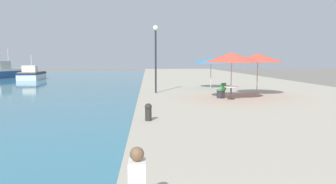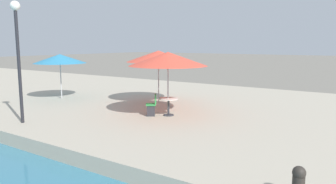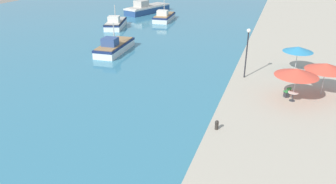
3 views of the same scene
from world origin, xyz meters
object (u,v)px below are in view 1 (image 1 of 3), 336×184
cafe_table (231,90)px  person_at_quay (134,183)px  lamppost (156,47)px  fishing_boat_far (32,75)px  cafe_umbrella_pink (232,58)px  mooring_bollard (148,111)px  cafe_umbrella_striped (211,60)px  cafe_chair_left (221,93)px  cafe_umbrella_white (258,58)px  fishing_boat_distant (8,72)px

cafe_table → person_at_quay: person_at_quay is taller
person_at_quay → lamppost: size_ratio=0.22×
lamppost → fishing_boat_far: bearing=124.7°
cafe_umbrella_pink → person_at_quay: 14.61m
cafe_umbrella_pink → mooring_bollard: size_ratio=5.03×
cafe_umbrella_striped → cafe_chair_left: size_ratio=3.10×
cafe_chair_left → mooring_bollard: bearing=-159.3°
cafe_table → person_at_quay: size_ratio=0.82×
mooring_bollard → cafe_umbrella_white: bearing=50.4°
cafe_chair_left → person_at_quay: bearing=-145.0°
cafe_umbrella_pink → cafe_chair_left: size_ratio=3.61×
fishing_boat_far → mooring_bollard: fishing_boat_far is taller
cafe_table → person_at_quay: (-4.96, -13.56, -0.10)m
cafe_umbrella_pink → cafe_umbrella_white: bearing=43.4°
cafe_umbrella_striped → lamppost: 5.66m
cafe_umbrella_striped → person_at_quay: bearing=-104.0°
cafe_umbrella_pink → lamppost: (-4.21, 3.89, 0.71)m
cafe_umbrella_striped → cafe_chair_left: (-0.68, -6.74, -1.87)m
cafe_umbrella_pink → mooring_bollard: cafe_umbrella_pink is taller
cafe_table → lamppost: (-4.21, 3.93, 2.56)m
fishing_boat_far → fishing_boat_distant: fishing_boat_distant is taller
cafe_umbrella_pink → cafe_umbrella_striped: 7.29m
fishing_boat_far → cafe_umbrella_striped: 29.30m
cafe_umbrella_pink → cafe_umbrella_white: cafe_umbrella_pink is taller
cafe_table → mooring_bollard: size_ratio=1.22×
cafe_umbrella_striped → lamppost: bearing=-142.7°
lamppost → person_at_quay: bearing=-92.5°
cafe_umbrella_striped → cafe_chair_left: bearing=-95.7°
cafe_umbrella_pink → person_at_quay: cafe_umbrella_pink is taller
fishing_boat_far → cafe_umbrella_striped: size_ratio=2.29×
fishing_boat_far → person_at_quay: 44.19m
cafe_umbrella_pink → cafe_umbrella_striped: cafe_umbrella_pink is taller
cafe_umbrella_pink → person_at_quay: (-4.96, -13.60, -1.95)m
fishing_boat_far → cafe_umbrella_white: size_ratio=1.98×
fishing_boat_far → cafe_umbrella_white: bearing=-53.2°
fishing_boat_distant → lamppost: 37.03m
person_at_quay → fishing_boat_distant: bearing=114.3°
cafe_umbrella_pink → fishing_boat_far: bearing=126.8°
fishing_boat_far → cafe_umbrella_pink: fishing_boat_far is taller
cafe_umbrella_white → person_at_quay: bearing=-114.6°
cafe_table → mooring_bollard: bearing=-126.9°
person_at_quay → cafe_umbrella_pink: bearing=69.9°
fishing_boat_far → mooring_bollard: (15.95, -34.02, 0.13)m
cafe_umbrella_striped → cafe_umbrella_pink: bearing=-91.8°
person_at_quay → mooring_bollard: person_at_quay is taller
cafe_umbrella_pink → lamppost: lamppost is taller
fishing_boat_distant → cafe_umbrella_pink: 42.63m
mooring_bollard → lamppost: lamppost is taller
fishing_boat_far → lamppost: (16.48, -23.80, 2.88)m
cafe_umbrella_pink → mooring_bollard: (-4.74, -6.33, -2.03)m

